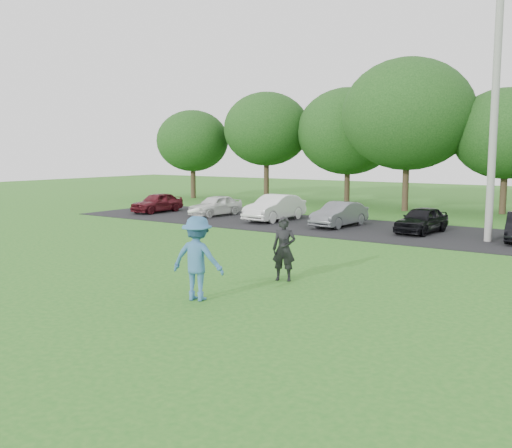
% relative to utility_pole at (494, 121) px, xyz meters
% --- Properties ---
extents(ground, '(100.00, 100.00, 0.00)m').
position_rel_utility_pole_xyz_m(ground, '(-4.59, -12.38, -4.54)').
color(ground, '#266B1E').
rests_on(ground, ground).
extents(parking_lot, '(32.00, 6.50, 0.03)m').
position_rel_utility_pole_xyz_m(parking_lot, '(-4.59, 0.62, -4.52)').
color(parking_lot, black).
rests_on(parking_lot, ground).
extents(utility_pole, '(0.28, 0.28, 9.08)m').
position_rel_utility_pole_xyz_m(utility_pole, '(0.00, 0.00, 0.00)').
color(utility_pole, gray).
rests_on(utility_pole, ground).
extents(frisbee_player, '(1.40, 1.01, 2.17)m').
position_rel_utility_pole_xyz_m(frisbee_player, '(-3.61, -12.71, -3.56)').
color(frisbee_player, teal).
rests_on(frisbee_player, ground).
extents(camera_bystander, '(0.73, 0.60, 1.71)m').
position_rel_utility_pole_xyz_m(camera_bystander, '(-3.00, -9.89, -3.68)').
color(camera_bystander, black).
rests_on(camera_bystander, ground).
extents(parked_cars, '(27.94, 4.51, 1.26)m').
position_rel_utility_pole_xyz_m(parked_cars, '(-2.72, 0.71, -3.94)').
color(parked_cars, '#55121A').
rests_on(parked_cars, parking_lot).
extents(tree_row, '(42.39, 9.85, 8.64)m').
position_rel_utility_pole_xyz_m(tree_row, '(-3.08, 10.38, 0.37)').
color(tree_row, '#38281C').
rests_on(tree_row, ground).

